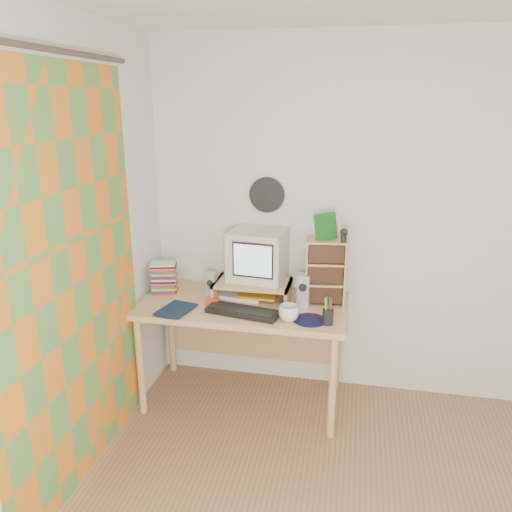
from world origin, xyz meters
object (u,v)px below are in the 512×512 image
at_px(desk, 245,317).
at_px(dvd_stack, 164,275).
at_px(keyboard, 243,312).
at_px(diary, 164,306).
at_px(mug, 289,313).
at_px(cd_rack, 325,272).
at_px(crt_monitor, 257,256).

xyz_separation_m(desk, dvd_stack, (-0.59, 0.03, 0.26)).
xyz_separation_m(keyboard, diary, (-0.53, -0.03, 0.01)).
xyz_separation_m(keyboard, mug, (0.30, -0.04, 0.03)).
bearing_deg(cd_rack, crt_monitor, 168.80).
distance_m(crt_monitor, cd_rack, 0.48).
bearing_deg(dvd_stack, cd_rack, -14.08).
bearing_deg(desk, dvd_stack, 177.14).
height_order(desk, dvd_stack, dvd_stack).
bearing_deg(keyboard, desk, 110.94).
relative_size(mug, diary, 0.56).
relative_size(keyboard, mug, 3.69).
bearing_deg(desk, crt_monitor, 51.84).
height_order(desk, keyboard, keyboard).
distance_m(keyboard, dvd_stack, 0.70).
height_order(dvd_stack, cd_rack, cd_rack).
bearing_deg(mug, dvd_stack, 161.69).
relative_size(desk, crt_monitor, 3.87).
bearing_deg(diary, mug, 11.24).
bearing_deg(mug, crt_monitor, 127.06).
relative_size(cd_rack, diary, 1.93).
distance_m(desk, keyboard, 0.29).
distance_m(keyboard, cd_rack, 0.61).
bearing_deg(crt_monitor, keyboard, -88.61).
bearing_deg(desk, mug, -39.12).
bearing_deg(mug, diary, 179.06).
height_order(desk, crt_monitor, crt_monitor).
distance_m(mug, diary, 0.83).
distance_m(dvd_stack, diary, 0.33).
xyz_separation_m(crt_monitor, dvd_stack, (-0.66, -0.06, -0.17)).
distance_m(keyboard, mug, 0.31).
height_order(crt_monitor, cd_rack, crt_monitor).
xyz_separation_m(crt_monitor, mug, (0.28, -0.37, -0.24)).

